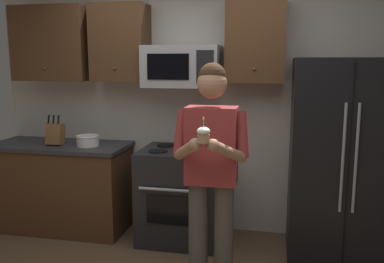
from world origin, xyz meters
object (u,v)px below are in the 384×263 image
object	(u,v)px
microwave	(182,66)
knife_block	(55,134)
cupcake	(204,135)
refrigerator	(342,160)
bowl_large_white	(88,140)
person	(211,166)
oven_range	(180,195)

from	to	relation	value
microwave	knife_block	bearing A→B (deg)	-173.53
knife_block	cupcake	xyz separation A→B (m)	(1.76, -1.15, 0.26)
refrigerator	bowl_large_white	distance (m)	2.46
person	microwave	bearing A→B (deg)	114.78
oven_range	refrigerator	distance (m)	1.56
bowl_large_white	cupcake	distance (m)	1.85
knife_block	bowl_large_white	bearing A→B (deg)	1.05
microwave	person	size ratio (longest dim) A/B	0.42
microwave	refrigerator	bearing A→B (deg)	-6.03
knife_block	microwave	bearing A→B (deg)	6.47
microwave	person	distance (m)	1.29
refrigerator	knife_block	size ratio (longest dim) A/B	5.63
microwave	person	xyz separation A→B (m)	(0.45, -0.97, -0.72)
oven_range	bowl_large_white	xyz separation A→B (m)	(-0.96, -0.02, 0.52)
knife_block	person	bearing A→B (deg)	-25.09
knife_block	bowl_large_white	xyz separation A→B (m)	(0.35, 0.01, -0.06)
person	cupcake	bearing A→B (deg)	-90.00
bowl_large_white	cupcake	size ratio (longest dim) A/B	1.35
refrigerator	cupcake	bearing A→B (deg)	-132.60
refrigerator	bowl_large_white	size ratio (longest dim) A/B	7.68
refrigerator	oven_range	bearing A→B (deg)	178.50
oven_range	person	bearing A→B (deg)	-62.25
person	cupcake	world-z (taller)	person
oven_range	knife_block	xyz separation A→B (m)	(-1.31, -0.03, 0.57)
bowl_large_white	person	size ratio (longest dim) A/B	0.13
oven_range	knife_block	bearing A→B (deg)	-178.72
refrigerator	bowl_large_white	xyz separation A→B (m)	(-2.46, 0.02, 0.08)
person	oven_range	bearing A→B (deg)	117.75
bowl_large_white	cupcake	bearing A→B (deg)	-39.52
knife_block	oven_range	bearing A→B (deg)	1.28
refrigerator	person	size ratio (longest dim) A/B	1.02
refrigerator	person	distance (m)	1.33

